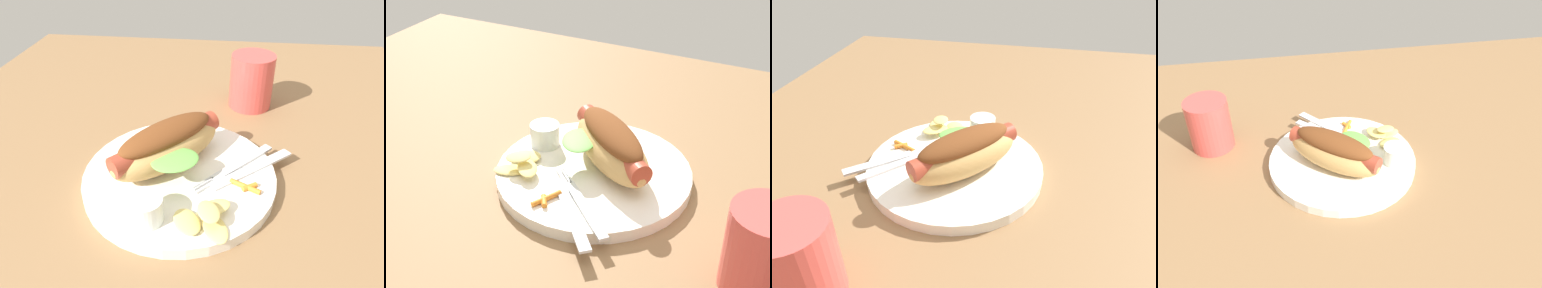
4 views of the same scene
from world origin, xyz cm
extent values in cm
cube|color=olive|center=(0.00, 0.00, -0.90)|extent=(120.00, 90.00, 1.80)
cylinder|color=white|center=(2.24, -0.72, 0.80)|extent=(25.27, 25.27, 1.60)
ellipsoid|color=tan|center=(3.84, 1.09, 4.24)|extent=(16.95, 16.01, 5.28)
cylinder|color=#A33D28|center=(3.84, 1.09, 5.17)|extent=(14.31, 13.08, 2.80)
ellipsoid|color=brown|center=(3.84, 1.09, 6.43)|extent=(13.99, 13.13, 2.90)
ellipsoid|color=#6BB74C|center=(0.00, -0.56, 5.30)|extent=(6.74, 7.38, 0.93)
cylinder|color=white|center=(-6.44, 1.81, 3.18)|extent=(4.06, 4.06, 3.16)
cube|color=silver|center=(5.02, -8.97, 1.80)|extent=(8.99, 8.42, 0.40)
cube|color=silver|center=(0.06, -3.78, 1.80)|extent=(2.56, 2.39, 0.40)
cube|color=silver|center=(-0.24, -4.11, 1.80)|extent=(2.56, 2.39, 0.40)
cube|color=silver|center=(-0.55, -4.44, 1.80)|extent=(2.56, 2.39, 0.40)
cube|color=silver|center=(3.80, -10.29, 1.78)|extent=(9.77, 11.01, 0.36)
ellipsoid|color=#E5D074|center=(-7.17, -6.02, 1.85)|extent=(4.98, 4.05, 0.50)
ellipsoid|color=#E5D074|center=(-6.77, -2.86, 2.16)|extent=(4.98, 4.46, 0.80)
ellipsoid|color=#E5D074|center=(-4.78, -5.66, 2.63)|extent=(4.50, 4.87, 0.76)
ellipsoid|color=#E5D074|center=(-6.38, -5.19, 3.57)|extent=(3.97, 3.49, 0.96)
cylinder|color=orange|center=(-0.30, -9.28, 1.93)|extent=(2.43, 3.94, 0.65)
cylinder|color=orange|center=(-0.19, -9.83, 1.93)|extent=(1.64, 2.03, 0.66)
cylinder|color=#D84C47|center=(24.82, -10.36, 4.76)|extent=(7.57, 7.57, 9.52)
camera|label=1|loc=(-33.06, -6.49, 31.19)|focal=32.77mm
camera|label=2|loc=(26.33, -53.39, 40.92)|focal=50.47mm
camera|label=3|loc=(43.37, 9.57, 32.08)|focal=33.61mm
camera|label=4|loc=(10.88, 57.40, 49.81)|focal=41.04mm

